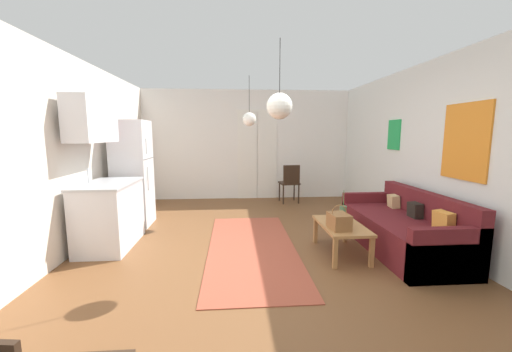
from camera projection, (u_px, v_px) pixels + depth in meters
The scene contains 14 objects.
ground_plane at pixel (262, 265), 3.74m from camera, with size 5.50×7.99×0.10m, color brown.
wall_back at pixel (247, 145), 7.25m from camera, with size 5.10×0.13×2.60m.
wall_right at pixel (460, 155), 3.74m from camera, with size 0.12×7.59×2.60m.
wall_left at pixel (41, 158), 3.37m from camera, with size 0.12×7.59×2.60m.
area_rug at pixel (252, 248), 4.15m from camera, with size 1.18×2.90×0.01m, color #9E4733.
couch at pixel (404, 230), 4.07m from camera, with size 0.87×1.98×0.79m.
coffee_table at pixel (341, 228), 3.91m from camera, with size 0.52×0.92×0.40m.
bamboo_vase at pixel (343, 213), 4.10m from camera, with size 0.09×0.09×0.41m.
handbag at pixel (339, 221), 3.69m from camera, with size 0.24×0.31×0.31m.
refrigerator at pixel (133, 174), 5.10m from camera, with size 0.58×0.61×1.80m.
kitchen_counter at pixel (106, 193), 4.13m from camera, with size 0.65×1.09×2.05m.
accent_chair at pixel (290, 181), 6.80m from camera, with size 0.46×0.44×0.88m.
pendant_lamp_near at pixel (279, 106), 3.34m from camera, with size 0.29×0.29×0.87m.
pendant_lamp_far at pixel (249, 119), 5.43m from camera, with size 0.25×0.25×0.89m.
Camera 1 is at (-0.34, -3.53, 1.57)m, focal length 21.00 mm.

